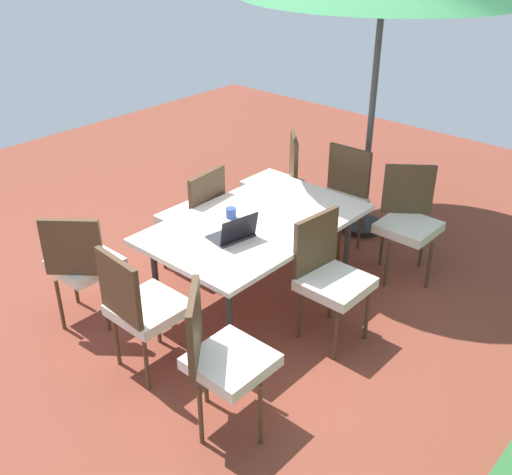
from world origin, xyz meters
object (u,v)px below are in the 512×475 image
chair_southeast (82,261)px  cup (231,213)px  chair_northeast (220,354)px  laptop (234,234)px  chair_north (329,273)px  chair_east (141,305)px  chair_southwest (278,178)px  chair_south (195,214)px  dining_table (256,227)px  chair_northwest (408,218)px  chair_west (339,195)px

chair_southeast → cup: 1.21m
chair_northeast → cup: chair_northeast is taller
laptop → chair_north: bearing=127.4°
chair_east → chair_northeast: (0.01, 0.76, 0.00)m
chair_southeast → chair_southwest: bearing=-131.9°
laptop → chair_east: bearing=6.2°
chair_southwest → chair_north: 1.80m
chair_east → chair_northeast: bearing=-176.7°
chair_south → chair_northeast: size_ratio=1.00×
chair_southeast → chair_southwest: (-2.22, 0.10, 0.00)m
dining_table → chair_southeast: 1.37m
chair_southeast → cup: size_ratio=11.86×
chair_southeast → chair_south: bearing=-132.4°
chair_southeast → chair_northwest: 2.75m
chair_west → dining_table: bearing=-91.8°
chair_north → laptop: bearing=122.3°
dining_table → chair_southeast: size_ratio=1.80×
chair_south → chair_northwest: 1.85m
chair_south → cup: (0.10, 0.54, 0.23)m
chair_west → chair_southeast: bearing=-110.9°
chair_northwest → chair_north: bearing=-126.6°
dining_table → laptop: laptop is taller
chair_north → chair_northwest: size_ratio=1.00×
chair_southeast → laptop: size_ratio=2.72×
chair_east → chair_south: bearing=-54.8°
chair_west → laptop: 1.53m
chair_southeast → chair_northeast: 1.55m
cup → chair_northeast: bearing=41.0°
chair_northwest → chair_northeast: bearing=-126.1°
dining_table → laptop: size_ratio=4.88×
chair_south → chair_northwest: (-1.18, 1.43, 0.00)m
chair_north → chair_west: bearing=37.5°
chair_east → chair_northeast: size_ratio=1.00×
chair_south → chair_north: bearing=83.3°
chair_east → laptop: size_ratio=2.72×
chair_southwest → cup: bearing=-21.3°
dining_table → chair_northeast: chair_northeast is taller
chair_southwest → chair_north: bearing=7.9°
chair_south → cup: bearing=73.3°
chair_south → chair_east: 1.40m
chair_west → chair_northwest: (-0.02, 0.71, 0.00)m
dining_table → chair_west: 1.18m
chair_southwest → chair_northeast: (2.29, 1.45, 0.00)m
chair_north → chair_southeast: bearing=131.9°
chair_northwest → chair_northeast: size_ratio=1.00×
chair_east → chair_northeast: same height
dining_table → laptop: (0.33, 0.07, 0.10)m
chair_southwest → chair_southeast: bearing=-46.5°
chair_west → chair_northeast: bearing=-74.0°
chair_north → cup: (0.08, -0.92, 0.23)m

